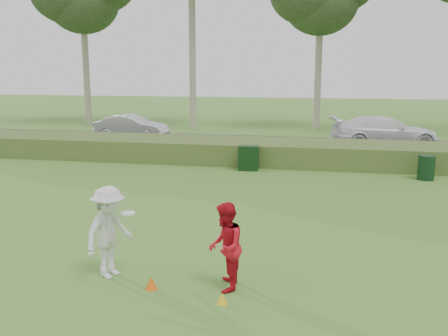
% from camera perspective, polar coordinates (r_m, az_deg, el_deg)
% --- Properties ---
extents(ground, '(120.00, 120.00, 0.00)m').
position_cam_1_polar(ground, '(10.11, -4.68, -11.66)').
color(ground, '#3D7125').
rests_on(ground, ground).
extents(reed_strip, '(80.00, 3.00, 0.90)m').
position_cam_1_polar(reed_strip, '(21.38, 4.33, 1.89)').
color(reed_strip, '#405C24').
rests_on(reed_strip, ground).
extents(park_road, '(80.00, 6.00, 0.06)m').
position_cam_1_polar(park_road, '(26.35, 5.72, 2.73)').
color(park_road, '#2D2D2D').
rests_on(park_road, ground).
extents(player_white, '(1.04, 1.30, 1.78)m').
position_cam_1_polar(player_white, '(9.79, -13.00, -7.14)').
color(player_white, silver).
rests_on(player_white, ground).
extents(player_red, '(0.70, 0.85, 1.62)m').
position_cam_1_polar(player_red, '(9.03, 0.14, -8.99)').
color(player_red, red).
rests_on(player_red, ground).
extents(cone_orange, '(0.22, 0.22, 0.24)m').
position_cam_1_polar(cone_orange, '(9.38, -8.33, -12.85)').
color(cone_orange, '#F85B0D').
rests_on(cone_orange, ground).
extents(cone_yellow, '(0.18, 0.18, 0.20)m').
position_cam_1_polar(cone_yellow, '(8.77, -0.20, -14.67)').
color(cone_yellow, yellow).
rests_on(cone_yellow, ground).
extents(utility_cabinet, '(0.80, 0.54, 0.97)m').
position_cam_1_polar(utility_cabinet, '(19.60, 2.81, 1.14)').
color(utility_cabinet, black).
rests_on(utility_cabinet, ground).
extents(trash_bin, '(0.61, 0.61, 0.89)m').
position_cam_1_polar(trash_bin, '(19.32, 22.11, 0.04)').
color(trash_bin, black).
rests_on(trash_bin, ground).
extents(car_mid, '(4.16, 1.65, 1.35)m').
position_cam_1_polar(car_mid, '(28.32, -10.52, 4.63)').
color(car_mid, silver).
rests_on(car_mid, park_road).
extents(car_right, '(5.60, 3.07, 1.54)m').
position_cam_1_polar(car_right, '(26.34, 17.87, 3.99)').
color(car_right, white).
rests_on(car_right, park_road).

